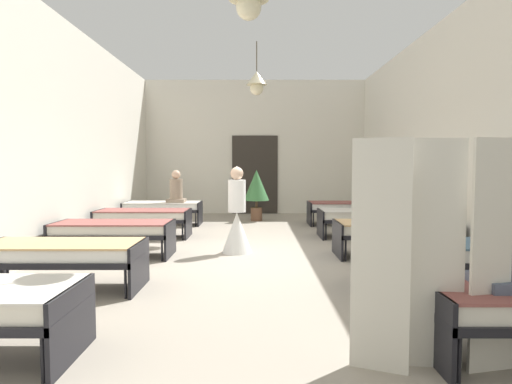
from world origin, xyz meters
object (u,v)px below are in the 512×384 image
Objects in this scene: bed_right_row_3 at (367,216)px; bed_right_row_4 at (348,207)px; privacy_screen at (439,255)px; nurse_near_aisle at (239,222)px; bed_right_row_1 at (446,254)px; patient_seated_primary at (178,190)px; bed_left_row_4 at (165,207)px; bed_left_row_3 at (145,216)px; potted_plant at (258,187)px; bed_left_row_1 at (64,253)px; bed_right_row_2 at (396,230)px; bed_left_row_2 at (116,230)px; patient_seated_secondary at (511,249)px.

bed_right_row_3 and bed_right_row_4 have the same top height.
bed_right_row_3 is 5.94m from privacy_screen.
bed_right_row_3 is 3.04m from nurse_near_aisle.
bed_right_row_1 is 2.38× the size of patient_seated_primary.
privacy_screen is (-0.95, -2.05, 0.41)m from bed_right_row_1.
bed_left_row_4 and bed_right_row_4 have the same top height.
potted_plant is at bearing 48.74° from bed_left_row_3.
bed_right_row_1 is 2.30m from privacy_screen.
patient_seated_primary is (0.35, 5.63, 0.43)m from bed_left_row_1.
bed_right_row_2 is (4.61, 1.90, 0.00)m from bed_left_row_1.
bed_left_row_4 is at bearing 90.00° from bed_left_row_1.
privacy_screen is at bearing -66.67° from patient_seated_primary.
patient_seated_primary is at bearing 118.08° from privacy_screen.
privacy_screen is (3.31, -7.68, -0.02)m from patient_seated_primary.
bed_left_row_2 is at bearing 90.00° from bed_left_row_1.
bed_right_row_3 and bed_left_row_4 have the same top height.
bed_right_row_2 is at bearing -90.00° from bed_right_row_3.
potted_plant reaches higher than bed_left_row_1.
bed_right_row_1 is 1.00× the size of bed_right_row_2.
bed_left_row_1 is at bearing 111.84° from nurse_near_aisle.
bed_left_row_2 is at bearing -90.00° from bed_left_row_3.
privacy_screen reaches higher than potted_plant.
bed_right_row_2 is 3.85m from patient_seated_secondary.
nurse_near_aisle reaches higher than bed_left_row_2.
bed_left_row_3 is 1.90m from bed_left_row_4.
potted_plant is at bearing 23.08° from patient_seated_primary.
patient_seated_secondary reaches higher than bed_left_row_4.
bed_left_row_2 is at bearing 138.19° from patient_seated_secondary.
potted_plant is (2.00, 0.85, 0.03)m from patient_seated_primary.
bed_left_row_2 and bed_left_row_4 have the same top height.
bed_left_row_1 is 4.21m from privacy_screen.
bed_right_row_4 is 1.12× the size of privacy_screen.
bed_right_row_4 is (4.61, 0.00, 0.00)m from bed_left_row_4.
bed_left_row_3 is 1.28× the size of nurse_near_aisle.
bed_left_row_4 is 4.02m from nurse_near_aisle.
bed_left_row_2 is 3.80m from bed_left_row_4.
patient_seated_secondary is at bearing -177.41° from nurse_near_aisle.
bed_right_row_2 is 1.90m from bed_right_row_3.
bed_left_row_3 is 7.14m from patient_seated_secondary.
bed_left_row_1 is at bearing -93.56° from patient_seated_primary.
nurse_near_aisle is at bearing 47.80° from bed_left_row_1.
bed_right_row_3 is at bearing 85.53° from privacy_screen.
bed_left_row_4 is 4.61m from bed_right_row_4.
nurse_near_aisle is at bearing -59.95° from bed_left_row_4.
potted_plant is at bearing 70.06° from bed_left_row_1.
bed_left_row_4 is at bearing -161.64° from potted_plant.
patient_seated_secondary reaches higher than bed_left_row_2.
bed_right_row_3 is at bearing 0.00° from bed_left_row_3.
bed_right_row_3 is at bearing -22.40° from bed_left_row_4.
nurse_near_aisle is at bearing -126.73° from bed_right_row_4.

